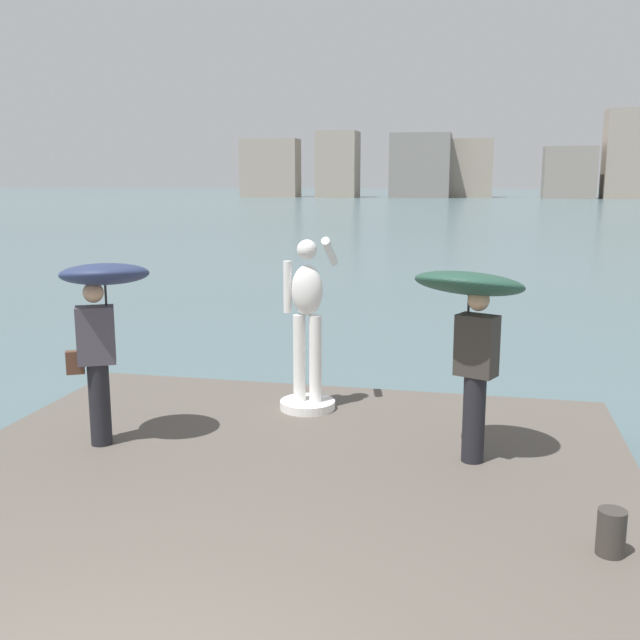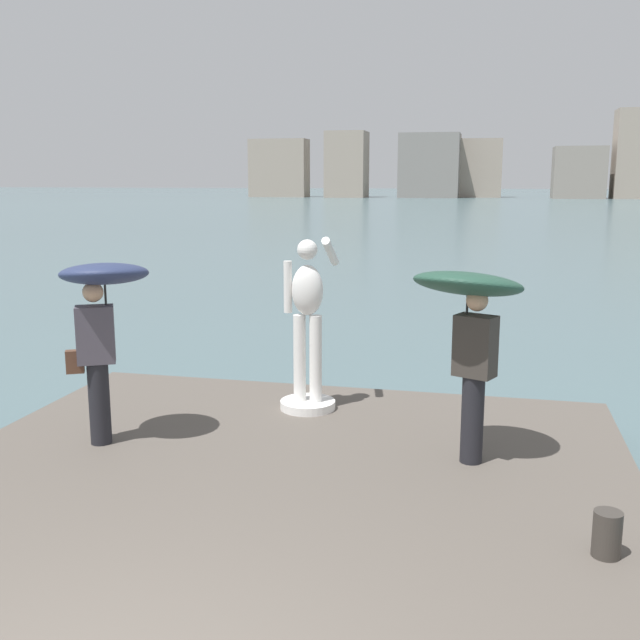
# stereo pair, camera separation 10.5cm
# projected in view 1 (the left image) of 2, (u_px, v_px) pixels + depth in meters

# --- Properties ---
(ground_plane) EXTENTS (400.00, 400.00, 0.00)m
(ground_plane) POSITION_uv_depth(u_px,v_px,m) (450.00, 235.00, 41.94)
(ground_plane) COLOR #4C666B
(pier) EXTENTS (6.78, 9.74, 0.40)m
(pier) POSITION_uv_depth(u_px,v_px,m) (213.00, 596.00, 5.33)
(pier) COLOR #564F47
(pier) RESTS_ON ground
(statue_white_figure) EXTENTS (0.67, 0.90, 2.10)m
(statue_white_figure) POSITION_uv_depth(u_px,v_px,m) (307.00, 334.00, 8.85)
(statue_white_figure) COLOR white
(statue_white_figure) RESTS_ON pier
(onlooker_left) EXTENTS (1.22, 1.23, 1.97)m
(onlooker_left) POSITION_uv_depth(u_px,v_px,m) (101.00, 306.00, 7.58)
(onlooker_left) COLOR black
(onlooker_left) RESTS_ON pier
(onlooker_right) EXTENTS (1.40, 1.41, 1.97)m
(onlooker_right) POSITION_uv_depth(u_px,v_px,m) (471.00, 310.00, 7.13)
(onlooker_right) COLOR black
(onlooker_right) RESTS_ON pier
(mooring_bollard) EXTENTS (0.21, 0.21, 0.35)m
(mooring_bollard) POSITION_uv_depth(u_px,v_px,m) (611.00, 532.00, 5.49)
(mooring_bollard) COLOR #38332D
(mooring_bollard) RESTS_ON pier
(distant_skyline) EXTENTS (78.89, 10.75, 13.87)m
(distant_skyline) POSITION_uv_depth(u_px,v_px,m) (474.00, 164.00, 121.84)
(distant_skyline) COLOR gray
(distant_skyline) RESTS_ON ground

